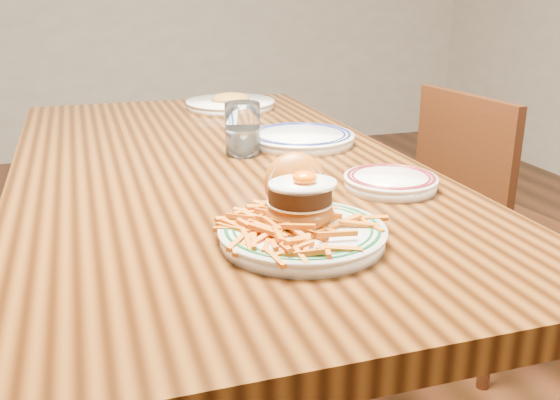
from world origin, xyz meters
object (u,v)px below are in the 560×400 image
object	(u,v)px
table	(216,199)
side_plate	(391,181)
chair_right	(486,221)
main_plate	(301,219)

from	to	relation	value
table	side_plate	bearing A→B (deg)	-46.16
table	chair_right	world-z (taller)	chair_right
table	chair_right	distance (m)	0.89
main_plate	side_plate	xyz separation A→B (m)	(0.25, 0.18, -0.02)
main_plate	chair_right	bearing A→B (deg)	50.07
table	side_plate	xyz separation A→B (m)	(0.28, -0.29, 0.10)
table	chair_right	size ratio (longest dim) A/B	1.92
chair_right	main_plate	bearing A→B (deg)	31.06
table	side_plate	world-z (taller)	side_plate
table	chair_right	xyz separation A→B (m)	(0.85, 0.17, -0.21)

